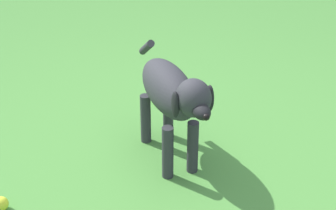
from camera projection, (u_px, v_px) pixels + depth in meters
ground at (163, 185)px, 2.41m from camera, size 14.00×14.00×0.00m
dog at (172, 94)px, 2.40m from camera, size 0.26×0.84×0.57m
tennis_ball_0 at (158, 98)px, 3.09m from camera, size 0.07×0.07×0.07m
tennis_ball_1 at (1, 204)px, 2.24m from camera, size 0.07×0.07×0.07m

